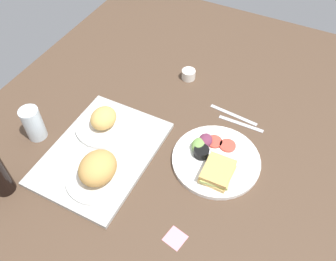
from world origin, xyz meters
TOP-DOWN VIEW (x-y plane):
  - ground_plane at (0.00, 0.00)cm, footprint 190.00×150.00cm
  - serving_tray at (-14.83, 19.99)cm, footprint 45.08×33.11cm
  - bread_plate_near at (-24.22, 14.41)cm, footprint 19.42×19.42cm
  - bread_plate_far at (-4.89, 24.95)cm, footprint 21.06×21.06cm
  - plate_with_salad at (-0.66, -15.75)cm, footprint 29.76×29.76cm
  - drinking_glass at (-18.07, 45.19)cm, footprint 6.70×6.70cm
  - espresso_cup at (34.60, 9.94)cm, footprint 5.60×5.60cm
  - fork at (20.00, -18.16)cm, footprint 1.55×17.01cm
  - knife at (23.00, -14.16)cm, footprint 3.19×19.05cm
  - sticky_note at (-30.56, -15.79)cm, footprint 6.62×6.62cm

SIDE VIEW (x-z plane):
  - ground_plane at x=0.00cm, z-range -3.00..0.00cm
  - sticky_note at x=-30.56cm, z-range 0.00..0.12cm
  - fork at x=20.00cm, z-range 0.00..0.50cm
  - knife at x=23.00cm, z-range 0.00..0.50cm
  - serving_tray at x=-14.83cm, z-range 0.00..1.60cm
  - plate_with_salad at x=-0.66cm, z-range -1.04..4.36cm
  - espresso_cup at x=34.60cm, z-range 0.00..4.00cm
  - bread_plate_far at x=-4.89cm, z-range 0.20..8.49cm
  - bread_plate_near at x=-24.22cm, z-range 0.84..11.23cm
  - drinking_glass at x=-18.07cm, z-range 0.00..12.82cm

